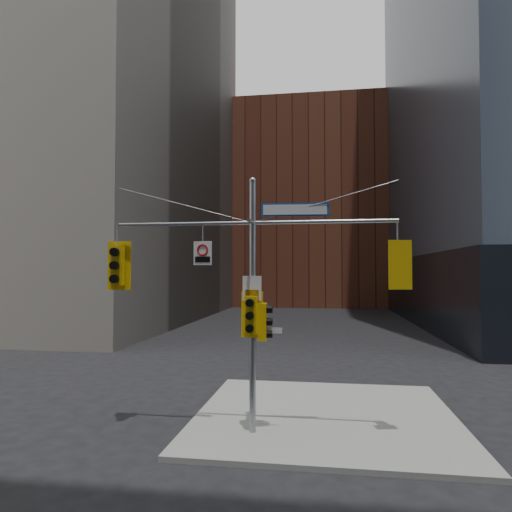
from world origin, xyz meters
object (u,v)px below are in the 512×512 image
(traffic_light_west_arm, at_px, (117,265))
(traffic_light_east_arm, at_px, (398,265))
(signal_assembly, at_px, (253,279))
(street_sign_blade, at_px, (295,210))
(traffic_light_pole_front, at_px, (251,315))
(traffic_light_pole_side, at_px, (264,322))
(regulatory_sign_arm, at_px, (203,252))

(traffic_light_west_arm, distance_m, traffic_light_east_arm, 8.02)
(signal_assembly, height_order, street_sign_blade, signal_assembly)
(traffic_light_pole_front, bearing_deg, signal_assembly, 91.18)
(traffic_light_pole_front, distance_m, street_sign_blade, 3.17)
(traffic_light_east_arm, height_order, traffic_light_pole_side, traffic_light_east_arm)
(traffic_light_east_arm, xyz_separation_m, traffic_light_pole_front, (-3.96, -0.27, -1.38))
(traffic_light_east_arm, relative_size, traffic_light_pole_side, 1.26)
(street_sign_blade, distance_m, regulatory_sign_arm, 2.90)
(traffic_light_pole_side, height_order, traffic_light_pole_front, traffic_light_pole_front)
(traffic_light_pole_front, bearing_deg, traffic_light_west_arm, 177.20)
(traffic_light_pole_front, bearing_deg, regulatory_sign_arm, 171.50)
(traffic_light_pole_side, xyz_separation_m, street_sign_blade, (0.88, -0.00, 3.14))
(traffic_light_pole_side, bearing_deg, signal_assembly, 90.27)
(traffic_light_pole_front, relative_size, street_sign_blade, 0.68)
(street_sign_blade, bearing_deg, traffic_light_west_arm, 176.17)
(signal_assembly, bearing_deg, street_sign_blade, 0.16)
(traffic_light_east_arm, distance_m, traffic_light_pole_side, 3.97)
(street_sign_blade, relative_size, regulatory_sign_arm, 2.76)
(traffic_light_west_arm, relative_size, street_sign_blade, 0.77)
(street_sign_blade, height_order, regulatory_sign_arm, street_sign_blade)
(traffic_light_east_arm, distance_m, street_sign_blade, 3.17)
(signal_assembly, height_order, regulatory_sign_arm, signal_assembly)
(signal_assembly, bearing_deg, traffic_light_west_arm, 179.80)
(traffic_light_pole_side, distance_m, traffic_light_pole_front, 0.47)
(signal_assembly, relative_size, traffic_light_west_arm, 5.50)
(traffic_light_pole_front, xyz_separation_m, street_sign_blade, (1.20, 0.27, 2.93))
(traffic_light_pole_side, height_order, regulatory_sign_arm, regulatory_sign_arm)
(traffic_light_east_arm, bearing_deg, traffic_light_pole_front, -7.29)
(traffic_light_pole_side, height_order, street_sign_blade, street_sign_blade)
(traffic_light_pole_front, bearing_deg, street_sign_blade, 13.85)
(traffic_light_west_arm, xyz_separation_m, street_sign_blade, (5.26, -0.01, 1.55))
(traffic_light_west_arm, xyz_separation_m, regulatory_sign_arm, (2.61, -0.03, 0.37))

